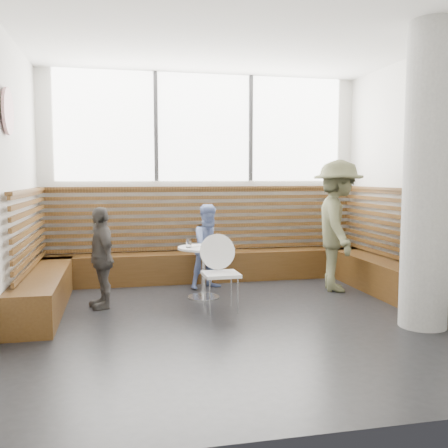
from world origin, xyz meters
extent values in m
cube|color=silver|center=(0.00, 0.00, 1.60)|extent=(5.00, 5.00, 3.20)
cube|color=black|center=(0.00, 0.00, 0.00)|extent=(5.00, 5.00, 0.01)
cube|color=white|center=(0.00, 0.00, 3.20)|extent=(5.00, 5.00, 0.01)
cube|color=white|center=(0.00, 2.48, 2.38)|extent=(4.50, 0.02, 1.65)
cube|color=#3F3F42|center=(-0.75, 2.46, 2.38)|extent=(0.06, 0.04, 1.65)
cube|color=#3F3F42|center=(0.75, 2.46, 2.38)|extent=(0.06, 0.04, 1.65)
cube|color=#3D260F|center=(0.00, 2.25, 0.23)|extent=(5.00, 0.50, 0.45)
cube|color=#3D260F|center=(-2.25, 1.25, 0.23)|extent=(0.50, 2.50, 0.45)
cube|color=#3D260F|center=(2.25, 1.25, 0.23)|extent=(0.50, 2.50, 0.45)
cube|color=#422910|center=(0.00, 2.42, 0.95)|extent=(4.88, 0.08, 0.98)
cube|color=#422910|center=(-2.42, 1.25, 0.95)|extent=(0.08, 2.38, 0.98)
cube|color=#422910|center=(2.42, 1.25, 0.95)|extent=(0.08, 2.38, 0.98)
cylinder|color=gray|center=(1.85, -0.60, 1.60)|extent=(0.50, 0.50, 3.20)
cylinder|color=white|center=(-2.46, 0.40, 2.30)|extent=(0.03, 0.50, 0.50)
cylinder|color=silver|center=(-0.25, 1.14, 0.01)|extent=(0.42, 0.42, 0.02)
cylinder|color=silver|center=(-0.25, 1.14, 0.35)|extent=(0.06, 0.06, 0.66)
cylinder|color=#B7B7BA|center=(-0.25, 1.14, 0.68)|extent=(0.67, 0.67, 0.03)
cube|color=white|center=(-0.16, 0.46, 0.45)|extent=(0.42, 0.40, 0.04)
cylinder|color=white|center=(-0.16, 0.64, 0.70)|extent=(0.44, 0.10, 0.44)
cylinder|color=silver|center=(-0.32, 0.31, 0.21)|extent=(0.02, 0.02, 0.43)
cylinder|color=silver|center=(0.01, 0.31, 0.21)|extent=(0.02, 0.02, 0.43)
cylinder|color=silver|center=(-0.32, 0.61, 0.21)|extent=(0.02, 0.02, 0.43)
cylinder|color=silver|center=(0.01, 0.61, 0.21)|extent=(0.02, 0.02, 0.43)
imported|color=#4E5035|center=(1.69, 1.20, 0.92)|extent=(0.98, 1.33, 1.85)
imported|color=#6477AE|center=(-0.06, 1.69, 0.61)|extent=(0.72, 0.64, 1.22)
imported|color=#45413E|center=(-1.56, 0.94, 0.62)|extent=(0.48, 0.78, 1.25)
cylinder|color=white|center=(-0.38, 1.19, 0.70)|extent=(0.20, 0.20, 0.01)
cylinder|color=white|center=(-0.12, 1.27, 0.70)|extent=(0.22, 0.22, 0.02)
cylinder|color=white|center=(-0.45, 1.10, 0.75)|extent=(0.07, 0.07, 0.12)
cylinder|color=white|center=(-0.15, 1.13, 0.75)|extent=(0.07, 0.07, 0.12)
cylinder|color=white|center=(-0.02, 1.17, 0.75)|extent=(0.07, 0.07, 0.12)
cube|color=#A5C64C|center=(-0.18, 0.93, 0.69)|extent=(0.23, 0.19, 0.00)
camera|label=1|loc=(-1.36, -5.30, 1.62)|focal=40.00mm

